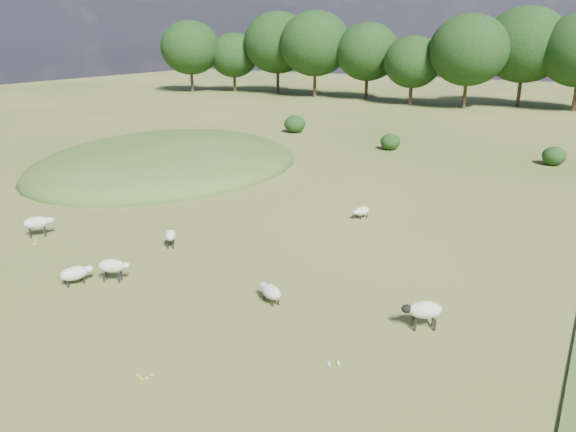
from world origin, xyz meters
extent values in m
plane|color=#42541A|center=(0.00, 20.00, 0.00)|extent=(160.00, 160.00, 0.00)
ellipsoid|color=#33561E|center=(-12.00, 12.00, 0.00)|extent=(16.00, 20.00, 4.00)
cylinder|color=black|center=(-42.96, 52.57, 1.89)|extent=(0.44, 0.44, 3.77)
ellipsoid|color=black|center=(-42.96, 52.57, 6.50)|extent=(8.81, 8.81, 7.93)
cylinder|color=black|center=(-37.62, 56.23, 1.56)|extent=(0.44, 0.44, 3.12)
ellipsoid|color=black|center=(-37.62, 56.23, 5.38)|extent=(7.28, 7.28, 6.55)
cylinder|color=black|center=(-30.54, 57.35, 2.11)|extent=(0.44, 0.44, 4.21)
ellipsoid|color=black|center=(-30.54, 57.35, 7.25)|extent=(9.83, 9.83, 8.84)
cylinder|color=black|center=(-23.43, 55.54, 2.09)|extent=(0.44, 0.44, 4.18)
ellipsoid|color=black|center=(-23.43, 55.54, 7.20)|extent=(9.75, 9.75, 8.78)
cylinder|color=black|center=(-15.94, 56.24, 1.80)|extent=(0.44, 0.44, 3.61)
ellipsoid|color=black|center=(-15.94, 56.24, 6.21)|extent=(8.41, 8.41, 7.57)
cylinder|color=black|center=(-8.82, 53.43, 1.51)|extent=(0.44, 0.44, 3.02)
ellipsoid|color=black|center=(-8.82, 53.43, 5.20)|extent=(7.04, 7.04, 6.34)
cylinder|color=black|center=(-2.08, 52.98, 1.95)|extent=(0.44, 0.44, 3.90)
ellipsoid|color=black|center=(-2.08, 52.98, 6.71)|extent=(9.09, 9.09, 8.18)
cylinder|color=black|center=(3.25, 57.90, 2.11)|extent=(0.44, 0.44, 4.22)
ellipsoid|color=black|center=(3.25, 57.90, 7.27)|extent=(9.85, 9.85, 8.86)
cylinder|color=black|center=(9.45, 56.94, 1.97)|extent=(0.44, 0.44, 3.94)
ellipsoid|color=black|center=(-0.96, 24.86, 0.62)|extent=(1.52, 1.52, 1.24)
ellipsoid|color=black|center=(10.52, 25.36, 0.64)|extent=(1.56, 1.56, 1.28)
ellipsoid|color=black|center=(-11.19, 28.05, 0.78)|extent=(1.91, 1.91, 1.56)
ellipsoid|color=#BFB39E|center=(4.65, -1.71, 0.40)|extent=(1.03, 0.83, 0.47)
ellipsoid|color=silver|center=(4.21, -1.50, 0.44)|extent=(0.36, 0.33, 0.23)
cylinder|color=black|center=(4.36, -1.70, 0.09)|extent=(0.07, 0.07, 0.17)
cylinder|color=black|center=(4.46, -1.49, 0.09)|extent=(0.07, 0.07, 0.17)
cylinder|color=black|center=(4.84, -1.93, 0.09)|extent=(0.07, 0.07, 0.17)
cylinder|color=black|center=(4.94, -1.73, 0.09)|extent=(0.07, 0.07, 0.17)
ellipsoid|color=#BFB39E|center=(-1.23, -3.11, 0.59)|extent=(1.08, 0.87, 0.49)
ellipsoid|color=silver|center=(-0.76, -2.89, 0.63)|extent=(0.38, 0.34, 0.25)
cylinder|color=black|center=(-1.03, -2.88, 0.17)|extent=(0.07, 0.07, 0.35)
cylinder|color=black|center=(-0.92, -3.10, 0.17)|extent=(0.07, 0.07, 0.35)
cylinder|color=black|center=(-1.53, -3.12, 0.17)|extent=(0.07, 0.07, 0.35)
cylinder|color=black|center=(-1.43, -3.34, 0.17)|extent=(0.07, 0.07, 0.35)
ellipsoid|color=#BFB39E|center=(9.57, -0.85, 0.64)|extent=(1.16, 1.00, 0.53)
ellipsoid|color=black|center=(9.09, -1.14, 0.67)|extent=(0.42, 0.39, 0.26)
cylinder|color=black|center=(9.38, -1.12, 0.19)|extent=(0.07, 0.07, 0.37)
cylinder|color=black|center=(9.24, -0.90, 0.19)|extent=(0.07, 0.07, 0.37)
cylinder|color=black|center=(9.89, -0.81, 0.19)|extent=(0.07, 0.07, 0.37)
cylinder|color=black|center=(9.76, -0.59, 0.19)|extent=(0.07, 0.07, 0.37)
ellipsoid|color=#BFB39E|center=(-2.19, -3.99, 0.43)|extent=(0.86, 1.09, 0.49)
ellipsoid|color=silver|center=(-1.98, -3.51, 0.46)|extent=(0.34, 0.38, 0.25)
cylinder|color=black|center=(-2.18, -3.68, 0.09)|extent=(0.07, 0.07, 0.18)
cylinder|color=black|center=(-1.96, -3.78, 0.09)|extent=(0.07, 0.07, 0.18)
cylinder|color=black|center=(-2.41, -4.20, 0.09)|extent=(0.07, 0.07, 0.18)
cylinder|color=black|center=(-2.19, -4.29, 0.09)|extent=(0.07, 0.07, 0.18)
ellipsoid|color=#BFB39E|center=(-1.72, 0.57, 0.52)|extent=(0.87, 0.93, 0.43)
ellipsoid|color=black|center=(-2.00, 0.93, 0.55)|extent=(0.33, 0.34, 0.22)
cylinder|color=black|center=(-1.95, 0.70, 0.15)|extent=(0.06, 0.06, 0.31)
cylinder|color=black|center=(-1.79, 0.83, 0.15)|extent=(0.06, 0.06, 0.31)
cylinder|color=black|center=(-1.65, 0.32, 0.15)|extent=(0.06, 0.06, 0.31)
cylinder|color=black|center=(-1.48, 0.45, 0.15)|extent=(0.06, 0.06, 0.31)
ellipsoid|color=#BFB39E|center=(3.75, 8.15, 0.37)|extent=(0.70, 0.94, 0.43)
ellipsoid|color=silver|center=(3.60, 7.73, 0.40)|extent=(0.28, 0.33, 0.22)
cylinder|color=black|center=(3.77, 7.89, 0.08)|extent=(0.06, 0.06, 0.16)
cylinder|color=black|center=(3.57, 7.96, 0.08)|extent=(0.06, 0.06, 0.16)
cylinder|color=black|center=(3.93, 8.35, 0.08)|extent=(0.06, 0.06, 0.16)
cylinder|color=black|center=(3.73, 8.42, 0.08)|extent=(0.06, 0.06, 0.16)
ellipsoid|color=#BFB39E|center=(-7.66, -1.40, 0.64)|extent=(1.07, 1.15, 0.53)
ellipsoid|color=silver|center=(-7.31, -0.96, 0.68)|extent=(0.41, 0.42, 0.27)
cylinder|color=black|center=(-7.57, -1.08, 0.19)|extent=(0.08, 0.08, 0.38)
cylinder|color=black|center=(-7.37, -1.24, 0.19)|extent=(0.08, 0.08, 0.38)
cylinder|color=black|center=(-7.94, -1.56, 0.19)|extent=(0.08, 0.08, 0.38)
cylinder|color=black|center=(-7.74, -1.72, 0.19)|extent=(0.08, 0.08, 0.38)
camera|label=1|loc=(13.57, -16.05, 8.56)|focal=35.00mm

